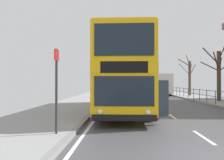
# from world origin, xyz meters

# --- Properties ---
(double_decker_bus_main) EXTENTS (3.29, 11.51, 4.30)m
(double_decker_bus_main) POSITION_xyz_m (-2.51, 9.35, 2.26)
(double_decker_bus_main) COLOR #F4B20F
(double_decker_bus_main) RESTS_ON ground
(background_bus_far_lane) EXTENTS (2.79, 9.34, 2.98)m
(background_bus_far_lane) POSITION_xyz_m (2.72, 30.00, 1.63)
(background_bus_far_lane) COLOR white
(background_bus_far_lane) RESTS_ON ground
(pedestrian_railing_far_kerb) EXTENTS (0.05, 32.72, 1.06)m
(pedestrian_railing_far_kerb) POSITION_xyz_m (4.45, 12.93, 0.85)
(pedestrian_railing_far_kerb) COLOR #2D3338
(pedestrian_railing_far_kerb) RESTS_ON ground
(bus_stop_sign_near) EXTENTS (0.08, 0.44, 2.73)m
(bus_stop_sign_near) POSITION_xyz_m (-4.76, 2.30, 1.81)
(bus_stop_sign_near) COLOR #2D2D33
(bus_stop_sign_near) RESTS_ON ground
(bare_tree_far_00) EXTENTS (2.03, 1.47, 5.27)m
(bare_tree_far_00) POSITION_xyz_m (6.28, 26.17, 2.59)
(bare_tree_far_00) COLOR brown
(bare_tree_far_00) RESTS_ON ground
(bare_tree_far_01) EXTENTS (2.68, 2.23, 5.46)m
(bare_tree_far_01) POSITION_xyz_m (6.13, 16.47, 2.64)
(bare_tree_far_01) COLOR #423328
(bare_tree_far_01) RESTS_ON ground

